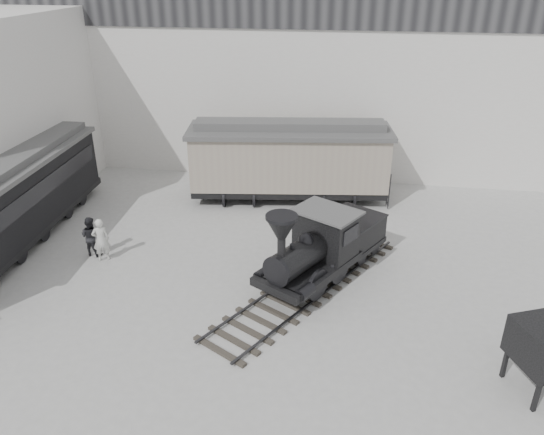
% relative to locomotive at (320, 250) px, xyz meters
% --- Properties ---
extents(ground, '(90.00, 90.00, 0.00)m').
position_rel_locomotive_xyz_m(ground, '(-2.53, -3.30, -1.30)').
color(ground, '#9E9E9B').
extents(north_wall, '(34.00, 2.51, 11.00)m').
position_rel_locomotive_xyz_m(north_wall, '(-2.53, 11.69, 4.26)').
color(north_wall, silver).
rests_on(north_wall, ground).
extents(locomotive, '(6.89, 9.68, 3.51)m').
position_rel_locomotive_xyz_m(locomotive, '(0.00, 0.00, 0.00)').
color(locomotive, '#2A2622').
rests_on(locomotive, ground).
extents(boxcar, '(10.33, 4.40, 4.10)m').
position_rel_locomotive_xyz_m(boxcar, '(-2.15, 7.58, 0.85)').
color(boxcar, black).
rests_on(boxcar, ground).
extents(passenger_coach, '(3.45, 13.40, 3.55)m').
position_rel_locomotive_xyz_m(passenger_coach, '(-13.16, 0.80, 0.66)').
color(passenger_coach, black).
rests_on(passenger_coach, ground).
extents(visitor_a, '(0.81, 0.73, 1.86)m').
position_rel_locomotive_xyz_m(visitor_a, '(-8.86, 0.13, -0.37)').
color(visitor_a, silver).
rests_on(visitor_a, ground).
extents(visitor_b, '(0.91, 0.75, 1.71)m').
position_rel_locomotive_xyz_m(visitor_b, '(-9.48, 0.47, -0.44)').
color(visitor_b, black).
rests_on(visitor_b, ground).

